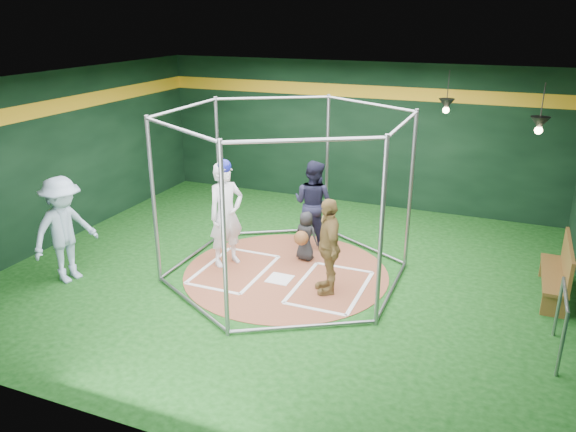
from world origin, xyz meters
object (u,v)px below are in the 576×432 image
at_px(batter_figure, 226,214).
at_px(umpire, 313,203).
at_px(visitor_leopard, 328,246).
at_px(dugout_bench, 560,270).

relative_size(batter_figure, umpire, 1.15).
distance_m(batter_figure, visitor_leopard, 2.18).
distance_m(visitor_leopard, dugout_bench, 3.92).
bearing_deg(batter_figure, dugout_bench, 9.23).
xyz_separation_m(batter_figure, umpire, (1.19, 1.52, -0.12)).
xyz_separation_m(visitor_leopard, umpire, (-0.95, 1.87, 0.05)).
bearing_deg(visitor_leopard, batter_figure, -128.09).
height_order(batter_figure, visitor_leopard, batter_figure).
bearing_deg(umpire, batter_figure, 63.27).
xyz_separation_m(visitor_leopard, dugout_bench, (3.68, 1.30, -0.35)).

